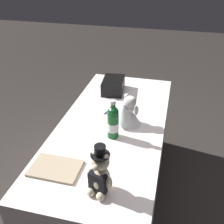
{
  "coord_description": "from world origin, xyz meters",
  "views": [
    {
      "loc": [
        -1.64,
        -0.41,
        1.88
      ],
      "look_at": [
        0.0,
        0.0,
        0.86
      ],
      "focal_mm": 42.99,
      "sensor_mm": 36.0,
      "label": 1
    }
  ],
  "objects_px": {
    "champagne_bottle": "(113,122)",
    "guestbook": "(56,168)",
    "teddy_bear_groom": "(100,174)",
    "gift_case_black": "(113,85)",
    "teddy_bear_bride": "(128,112)",
    "signing_pen": "(109,110)"
  },
  "relations": [
    {
      "from": "teddy_bear_groom",
      "to": "teddy_bear_bride",
      "type": "distance_m",
      "value": 0.68
    },
    {
      "from": "teddy_bear_groom",
      "to": "gift_case_black",
      "type": "relative_size",
      "value": 1.04
    },
    {
      "from": "champagne_bottle",
      "to": "guestbook",
      "type": "relative_size",
      "value": 0.97
    },
    {
      "from": "guestbook",
      "to": "gift_case_black",
      "type": "bearing_deg",
      "value": -4.38
    },
    {
      "from": "teddy_bear_bride",
      "to": "signing_pen",
      "type": "relative_size",
      "value": 1.68
    },
    {
      "from": "gift_case_black",
      "to": "teddy_bear_bride",
      "type": "bearing_deg",
      "value": -155.2
    },
    {
      "from": "signing_pen",
      "to": "guestbook",
      "type": "relative_size",
      "value": 0.48
    },
    {
      "from": "teddy_bear_groom",
      "to": "guestbook",
      "type": "distance_m",
      "value": 0.34
    },
    {
      "from": "teddy_bear_groom",
      "to": "gift_case_black",
      "type": "xyz_separation_m",
      "value": [
        1.18,
        0.22,
        -0.06
      ]
    },
    {
      "from": "champagne_bottle",
      "to": "signing_pen",
      "type": "distance_m",
      "value": 0.37
    },
    {
      "from": "signing_pen",
      "to": "gift_case_black",
      "type": "relative_size",
      "value": 0.49
    },
    {
      "from": "teddy_bear_bride",
      "to": "signing_pen",
      "type": "xyz_separation_m",
      "value": [
        0.15,
        0.19,
        -0.1
      ]
    },
    {
      "from": "signing_pen",
      "to": "guestbook",
      "type": "bearing_deg",
      "value": 169.36
    },
    {
      "from": "champagne_bottle",
      "to": "gift_case_black",
      "type": "relative_size",
      "value": 0.98
    },
    {
      "from": "signing_pen",
      "to": "gift_case_black",
      "type": "xyz_separation_m",
      "value": [
        0.35,
        0.05,
        0.05
      ]
    },
    {
      "from": "signing_pen",
      "to": "champagne_bottle",
      "type": "bearing_deg",
      "value": -160.54
    },
    {
      "from": "signing_pen",
      "to": "gift_case_black",
      "type": "bearing_deg",
      "value": 7.72
    },
    {
      "from": "teddy_bear_groom",
      "to": "signing_pen",
      "type": "bearing_deg",
      "value": 11.5
    },
    {
      "from": "teddy_bear_bride",
      "to": "gift_case_black",
      "type": "bearing_deg",
      "value": 24.8
    },
    {
      "from": "teddy_bear_groom",
      "to": "gift_case_black",
      "type": "height_order",
      "value": "teddy_bear_groom"
    },
    {
      "from": "signing_pen",
      "to": "gift_case_black",
      "type": "distance_m",
      "value": 0.36
    },
    {
      "from": "champagne_bottle",
      "to": "teddy_bear_bride",
      "type": "bearing_deg",
      "value": -21.57
    }
  ]
}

